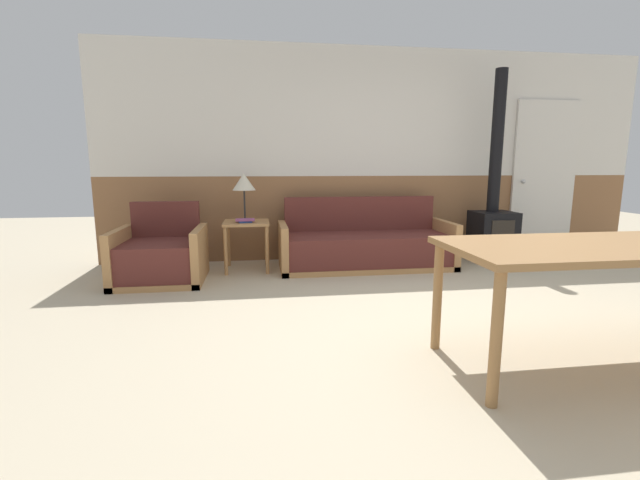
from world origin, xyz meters
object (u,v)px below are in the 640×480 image
(armchair, at_px, (161,257))
(side_table, at_px, (247,230))
(couch, at_px, (365,246))
(wood_stove, at_px, (494,211))
(dining_table, at_px, (620,255))
(table_lamp, at_px, (244,183))

(armchair, bearing_deg, side_table, 5.93)
(couch, distance_m, wood_stove, 1.74)
(wood_stove, bearing_deg, armchair, -174.06)
(couch, distance_m, armchair, 2.33)
(side_table, bearing_deg, dining_table, -50.51)
(couch, distance_m, dining_table, 2.89)
(armchair, xyz_separation_m, side_table, (0.89, 0.38, 0.22))
(table_lamp, relative_size, dining_table, 0.27)
(armchair, height_order, dining_table, armchair)
(wood_stove, bearing_deg, table_lamp, 179.07)
(couch, xyz_separation_m, armchair, (-2.31, -0.31, 0.00))
(couch, xyz_separation_m, side_table, (-1.41, 0.06, 0.22))
(armchair, xyz_separation_m, table_lamp, (0.88, 0.47, 0.76))
(couch, bearing_deg, dining_table, -72.09)
(table_lamp, bearing_deg, couch, -6.14)
(armchair, height_order, table_lamp, table_lamp)
(armchair, bearing_deg, wood_stove, -10.93)
(couch, bearing_deg, side_table, 177.46)
(armchair, distance_m, dining_table, 4.02)
(side_table, xyz_separation_m, table_lamp, (-0.02, 0.09, 0.54))
(wood_stove, bearing_deg, dining_table, -106.15)
(couch, height_order, wood_stove, wood_stove)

